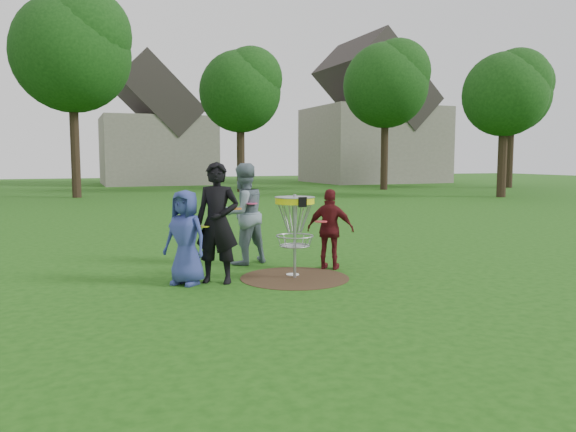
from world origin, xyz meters
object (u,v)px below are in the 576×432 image
object	(u,v)px
player_black	(217,223)
player_maroon	(330,229)
player_blue	(186,237)
disc_golf_basket	(295,217)
player_grey	(243,214)

from	to	relation	value
player_black	player_maroon	bearing A→B (deg)	40.12
player_black	player_maroon	world-z (taller)	player_black
player_black	player_maroon	distance (m)	2.18
player_blue	player_maroon	size ratio (longest dim) A/B	1.04
player_blue	disc_golf_basket	xyz separation A→B (m)	(1.75, -0.20, 0.28)
player_blue	player_grey	distance (m)	1.89
player_blue	player_black	xyz separation A→B (m)	(0.49, -0.07, 0.22)
player_grey	disc_golf_basket	size ratio (longest dim) A/B	1.36
player_black	disc_golf_basket	world-z (taller)	player_black
player_maroon	disc_golf_basket	size ratio (longest dim) A/B	1.04
player_maroon	disc_golf_basket	bearing A→B (deg)	66.11
player_maroon	player_grey	bearing A→B (deg)	-1.22
player_grey	disc_golf_basket	world-z (taller)	player_grey
player_blue	player_maroon	distance (m)	2.64
player_grey	player_maroon	xyz separation A→B (m)	(1.29, -1.05, -0.22)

